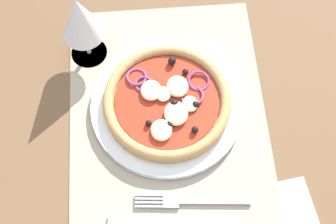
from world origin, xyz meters
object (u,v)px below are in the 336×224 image
Objects in this scene: fork at (186,201)px; wine_glass at (80,19)px; knife at (172,223)px; plate at (169,106)px; pizza at (169,101)px.

wine_glass is (28.46, 14.73, 9.46)cm from fork.
plate is at bearing -87.53° from knife.
pizza is 1.06× the size of knife.
wine_glass is at bearing -63.37° from knife.
pizza is 19.42cm from wine_glass.
fork is at bearing -152.63° from wine_glass.
plate is 1.28× the size of knife.
pizza is 16.58cm from fork.
plate is 20.12cm from wine_glass.
pizza is at bearing -87.60° from knife.
pizza reaches higher than knife.
fork is at bearing -175.08° from pizza.
pizza is 1.17× the size of fork.
wine_glass is (12.07, 13.32, 7.37)cm from pizza.
wine_glass reaches higher than pizza.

